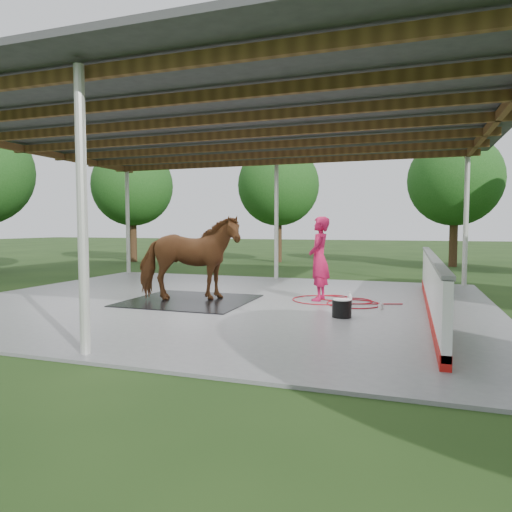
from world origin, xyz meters
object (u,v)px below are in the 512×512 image
(dasher_board, at_px, (432,286))
(handler, at_px, (319,259))
(wash_bucket, at_px, (342,308))
(horse, at_px, (189,258))

(dasher_board, relative_size, handler, 4.09)
(wash_bucket, bearing_deg, dasher_board, 33.17)
(dasher_board, relative_size, wash_bucket, 21.53)
(dasher_board, height_order, horse, horse)
(horse, bearing_deg, wash_bucket, -126.48)
(dasher_board, xyz_separation_m, handler, (-2.43, 0.76, 0.44))
(horse, bearing_deg, dasher_board, -111.14)
(dasher_board, distance_m, wash_bucket, 1.99)
(horse, height_order, handler, horse)
(horse, relative_size, handler, 1.18)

